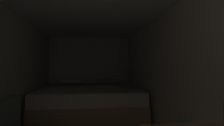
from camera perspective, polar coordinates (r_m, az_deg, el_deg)
The scene contains 4 objects.
wall_back at distance 5.00m, azimuth -7.10°, elevation -3.37°, with size 2.33×0.05×2.03m, color beige.
wall_right at distance 2.64m, azimuth 18.58°, elevation -5.14°, with size 0.05×5.18×2.03m, color beige.
ceiling_slab at distance 2.53m, azimuth -7.01°, elevation 18.59°, with size 2.33×5.18×0.05m, color white.
bed at distance 4.04m, azimuth -7.12°, elevation -13.00°, with size 2.11×1.94×0.88m.
Camera 1 is at (-0.00, -0.25, 1.19)m, focal length 28.32 mm.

